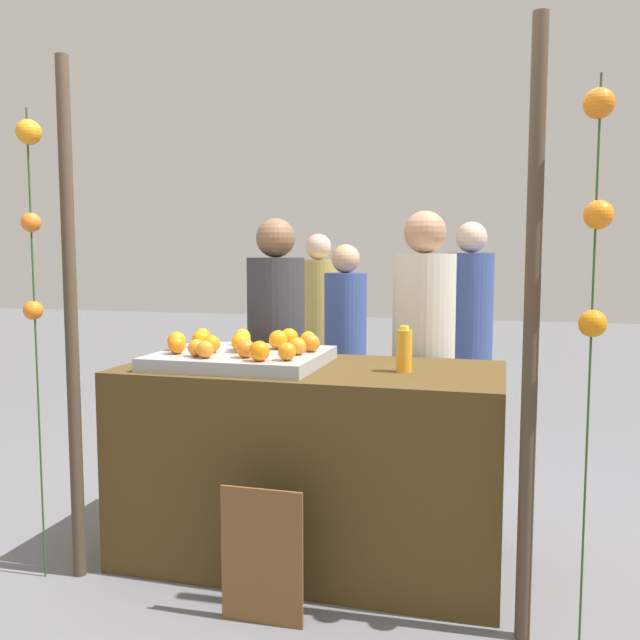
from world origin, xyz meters
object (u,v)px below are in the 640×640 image
chalkboard_sign (262,557)px  vendor_right (423,377)px  vendor_left (276,372)px  stall_counter (311,462)px  juice_bottle (404,350)px  orange_1 (278,340)px  orange_0 (241,343)px

chalkboard_sign → vendor_right: vendor_right is taller
vendor_left → stall_counter: bearing=-58.6°
juice_bottle → vendor_left: size_ratio=0.13×
orange_1 → chalkboard_sign: orange_1 is taller
chalkboard_sign → vendor_left: 1.38m
vendor_right → juice_bottle: bearing=-90.8°
stall_counter → chalkboard_sign: 0.63m
juice_bottle → chalkboard_sign: juice_bottle is taller
chalkboard_sign → orange_0: bearing=118.5°
juice_bottle → vendor_left: 1.09m
orange_1 → chalkboard_sign: size_ratio=0.17×
stall_counter → chalkboard_sign: (-0.02, -0.60, -0.19)m
orange_0 → vendor_right: (0.76, 0.67, -0.24)m
stall_counter → vendor_right: bearing=54.7°
stall_counter → vendor_right: vendor_right is taller
orange_0 → juice_bottle: 0.75m
stall_counter → juice_bottle: juice_bottle is taller
orange_0 → juice_bottle: (0.75, 0.02, -0.01)m
stall_counter → chalkboard_sign: bearing=-92.1°
orange_1 → vendor_right: vendor_right is taller
orange_0 → vendor_right: bearing=41.4°
stall_counter → orange_0: orange_0 is taller
juice_bottle → stall_counter: bearing=175.8°
stall_counter → orange_1: size_ratio=18.97×
orange_1 → vendor_right: 0.86m
stall_counter → juice_bottle: 0.70m
chalkboard_sign → vendor_left: vendor_left is taller
orange_0 → vendor_right: 1.04m
vendor_left → vendor_right: size_ratio=0.98×
stall_counter → orange_0: bearing=-170.9°
stall_counter → juice_bottle: size_ratio=8.52×
stall_counter → chalkboard_sign: size_ratio=3.15×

